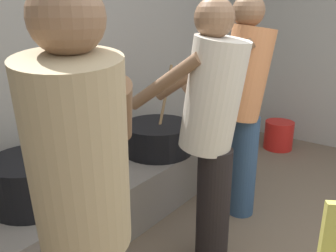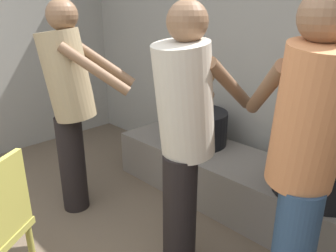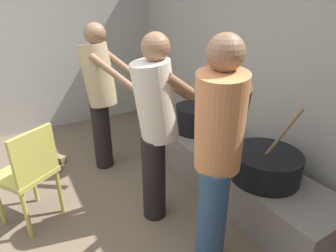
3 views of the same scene
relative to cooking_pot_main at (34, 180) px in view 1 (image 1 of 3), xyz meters
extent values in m
cube|color=#9E998E|center=(0.62, 0.47, 0.69)|extent=(5.50, 0.20, 2.47)
cube|color=slate|center=(0.54, -0.05, -0.34)|extent=(2.41, 0.60, 0.40)
cylinder|color=black|center=(0.00, 0.00, 0.00)|extent=(0.51, 0.51, 0.29)
cylinder|color=#937047|center=(0.09, 0.00, 0.34)|extent=(0.26, 0.05, 0.51)
cylinder|color=black|center=(1.08, -0.07, -0.03)|extent=(0.57, 0.57, 0.24)
cylinder|color=#937047|center=(1.19, -0.07, 0.29)|extent=(0.25, 0.07, 0.51)
cylinder|color=tan|center=(-0.40, -0.98, 0.54)|extent=(0.48, 0.48, 0.66)
sphere|color=brown|center=(-0.40, -0.97, 0.94)|extent=(0.21, 0.21, 0.21)
cylinder|color=brown|center=(-0.14, -0.91, 0.60)|extent=(0.38, 0.38, 0.36)
cylinder|color=brown|center=(-0.33, -0.71, 0.60)|extent=(0.38, 0.38, 0.36)
cylinder|color=navy|center=(1.25, -0.76, -0.15)|extent=(0.20, 0.20, 0.78)
cylinder|color=#D17F4C|center=(1.23, -0.74, 0.55)|extent=(0.48, 0.48, 0.67)
sphere|color=brown|center=(1.22, -0.73, 0.96)|extent=(0.22, 0.22, 0.22)
cylinder|color=brown|center=(1.16, -0.48, 0.62)|extent=(0.38, 0.39, 0.36)
cylinder|color=brown|center=(0.97, -0.67, 0.62)|extent=(0.38, 0.39, 0.36)
cylinder|color=black|center=(0.61, -0.88, -0.16)|extent=(0.20, 0.20, 0.76)
cylinder|color=beige|center=(0.61, -0.85, 0.53)|extent=(0.33, 0.41, 0.65)
sphere|color=brown|center=(0.61, -0.84, 0.93)|extent=(0.21, 0.21, 0.21)
cylinder|color=brown|center=(0.73, -0.61, 0.59)|extent=(0.11, 0.47, 0.35)
cylinder|color=brown|center=(0.46, -0.63, 0.59)|extent=(0.11, 0.47, 0.35)
cylinder|color=red|center=(2.75, -0.50, -0.38)|extent=(0.32, 0.32, 0.32)
camera|label=1|loc=(-1.01, -1.78, 0.96)|focal=37.40mm
camera|label=2|loc=(1.74, -2.09, 1.00)|focal=35.26mm
camera|label=3|loc=(2.39, -1.78, 1.20)|focal=29.66mm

